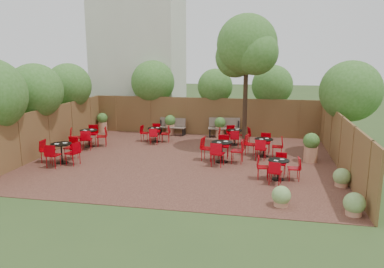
# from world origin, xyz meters

# --- Properties ---
(ground) EXTENTS (80.00, 80.00, 0.00)m
(ground) POSITION_xyz_m (0.00, 0.00, 0.00)
(ground) COLOR #354F23
(ground) RESTS_ON ground
(courtyard_paving) EXTENTS (12.00, 10.00, 0.02)m
(courtyard_paving) POSITION_xyz_m (0.00, 0.00, 0.01)
(courtyard_paving) COLOR #341B15
(courtyard_paving) RESTS_ON ground
(fence_back) EXTENTS (12.00, 0.08, 2.00)m
(fence_back) POSITION_xyz_m (0.00, 5.00, 1.00)
(fence_back) COLOR brown
(fence_back) RESTS_ON ground
(fence_left) EXTENTS (0.08, 10.00, 2.00)m
(fence_left) POSITION_xyz_m (-6.00, 0.00, 1.00)
(fence_left) COLOR brown
(fence_left) RESTS_ON ground
(fence_right) EXTENTS (0.08, 10.00, 2.00)m
(fence_right) POSITION_xyz_m (6.00, 0.00, 1.00)
(fence_right) COLOR brown
(fence_right) RESTS_ON ground
(neighbour_building) EXTENTS (5.00, 4.00, 8.00)m
(neighbour_building) POSITION_xyz_m (-4.50, 8.00, 4.00)
(neighbour_building) COLOR beige
(neighbour_building) RESTS_ON ground
(overhang_foliage) EXTENTS (15.90, 10.74, 2.69)m
(overhang_foliage) POSITION_xyz_m (-2.11, 2.12, 2.72)
(overhang_foliage) COLOR #376A22
(overhang_foliage) RESTS_ON ground
(courtyard_tree) EXTENTS (2.77, 2.67, 5.94)m
(courtyard_tree) POSITION_xyz_m (2.28, 2.30, 4.46)
(courtyard_tree) COLOR black
(courtyard_tree) RESTS_ON courtyard_paving
(park_bench_left) EXTENTS (1.50, 0.64, 0.90)m
(park_bench_left) POSITION_xyz_m (-1.65, 4.62, 0.48)
(park_bench_left) COLOR brown
(park_bench_left) RESTS_ON courtyard_paving
(park_bench_right) EXTENTS (1.66, 0.70, 0.99)m
(park_bench_right) POSITION_xyz_m (1.12, 4.63, 0.53)
(park_bench_right) COLOR brown
(park_bench_right) RESTS_ON courtyard_paving
(bistro_tables) EXTENTS (10.06, 6.25, 0.95)m
(bistro_tables) POSITION_xyz_m (-0.38, 0.62, 0.47)
(bistro_tables) COLOR black
(bistro_tables) RESTS_ON courtyard_paving
(planters) EXTENTS (11.25, 4.62, 1.17)m
(planters) POSITION_xyz_m (0.07, 3.37, 0.61)
(planters) COLOR tan
(planters) RESTS_ON courtyard_paving
(low_shrubs) EXTENTS (2.55, 2.86, 0.62)m
(low_shrubs) POSITION_xyz_m (5.06, -3.53, 0.31)
(low_shrubs) COLOR tan
(low_shrubs) RESTS_ON courtyard_paving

